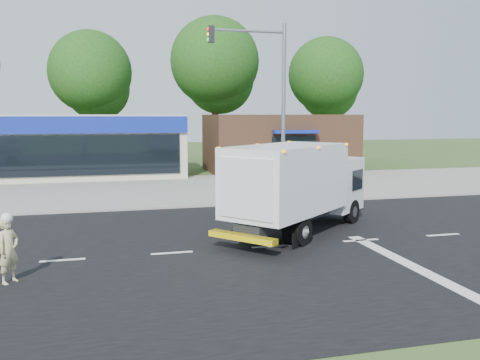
% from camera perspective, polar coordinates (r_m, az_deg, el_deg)
% --- Properties ---
extents(ground, '(120.00, 120.00, 0.00)m').
position_cam_1_polar(ground, '(15.56, 3.48, -7.50)').
color(ground, '#385123').
rests_on(ground, ground).
extents(road_asphalt, '(60.00, 14.00, 0.02)m').
position_cam_1_polar(road_asphalt, '(15.56, 3.48, -7.48)').
color(road_asphalt, black).
rests_on(road_asphalt, ground).
extents(sidewalk, '(60.00, 2.40, 0.12)m').
position_cam_1_polar(sidewalk, '(23.32, -2.68, -2.36)').
color(sidewalk, gray).
rests_on(sidewalk, ground).
extents(parking_apron, '(60.00, 9.00, 0.02)m').
position_cam_1_polar(parking_apron, '(28.96, -5.00, -0.58)').
color(parking_apron, gray).
rests_on(parking_apron, ground).
extents(lane_markings, '(55.20, 7.00, 0.01)m').
position_cam_1_polar(lane_markings, '(14.81, 10.14, -8.29)').
color(lane_markings, silver).
rests_on(lane_markings, road_asphalt).
extents(ems_box_truck, '(6.55, 6.04, 3.03)m').
position_cam_1_polar(ems_box_truck, '(17.06, 6.47, -0.24)').
color(ems_box_truck, black).
rests_on(ems_box_truck, ground).
extents(emergency_worker, '(0.65, 0.70, 1.70)m').
position_cam_1_polar(emergency_worker, '(13.28, -24.56, -7.00)').
color(emergency_worker, '#CBC187').
rests_on(emergency_worker, ground).
extents(retail_strip_mall, '(18.00, 6.20, 4.00)m').
position_cam_1_polar(retail_strip_mall, '(34.58, -21.61, 3.55)').
color(retail_strip_mall, beige).
rests_on(retail_strip_mall, ground).
extents(brown_storefront, '(10.00, 6.70, 4.00)m').
position_cam_1_polar(brown_storefront, '(36.27, 4.41, 4.17)').
color(brown_storefront, '#382316').
rests_on(brown_storefront, ground).
extents(traffic_signal_pole, '(3.51, 0.25, 8.00)m').
position_cam_1_polar(traffic_signal_pole, '(23.02, 3.38, 9.67)').
color(traffic_signal_pole, gray).
rests_on(traffic_signal_pole, ground).
extents(background_trees, '(36.77, 7.39, 12.10)m').
position_cam_1_polar(background_trees, '(42.78, -9.41, 11.79)').
color(background_trees, '#332114').
rests_on(background_trees, ground).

